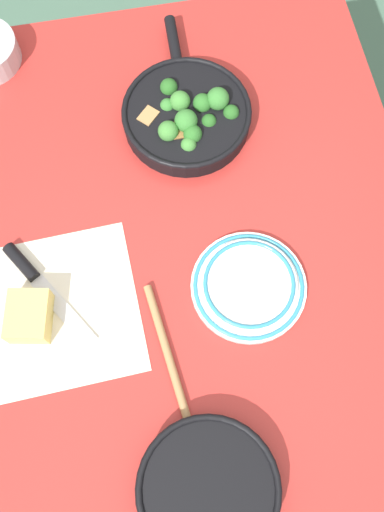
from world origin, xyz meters
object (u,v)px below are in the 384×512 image
(wooden_spoon, at_px, (185,413))
(dinner_plate_stack, at_px, (249,286))
(cheese_block, at_px, (29,316))
(skillet_broccoli, at_px, (187,114))
(grater_knife, at_px, (36,280))
(skillet_eggs, at_px, (209,491))

(wooden_spoon, xyz_separation_m, dinner_plate_stack, (-0.20, 0.16, 0.01))
(wooden_spoon, xyz_separation_m, cheese_block, (-0.22, -0.25, 0.02))
(skillet_broccoli, bearing_deg, cheese_block, 137.59)
(wooden_spoon, height_order, dinner_plate_stack, dinner_plate_stack)
(cheese_block, bearing_deg, grater_knife, 168.36)
(cheese_block, bearing_deg, dinner_plate_stack, 88.30)
(grater_knife, distance_m, dinner_plate_stack, 0.40)
(grater_knife, bearing_deg, skillet_broccoli, 98.43)
(skillet_eggs, distance_m, cheese_block, 0.43)
(skillet_eggs, height_order, dinner_plate_stack, skillet_eggs)
(skillet_broccoli, distance_m, wooden_spoon, 0.59)
(dinner_plate_stack, bearing_deg, wooden_spoon, -37.67)
(grater_knife, height_order, dinner_plate_stack, dinner_plate_stack)
(grater_knife, bearing_deg, wooden_spoon, 6.39)
(cheese_block, height_order, dinner_plate_stack, cheese_block)
(skillet_eggs, bearing_deg, grater_knife, -156.30)
(cheese_block, relative_size, dinner_plate_stack, 0.48)
(skillet_eggs, xyz_separation_m, dinner_plate_stack, (-0.33, 0.14, -0.01))
(skillet_broccoli, bearing_deg, skillet_eggs, 174.21)
(skillet_broccoli, distance_m, cheese_block, 0.51)
(cheese_block, bearing_deg, skillet_broccoli, 135.91)
(wooden_spoon, bearing_deg, cheese_block, -138.08)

